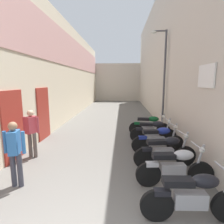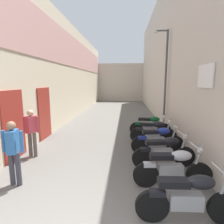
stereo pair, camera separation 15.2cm
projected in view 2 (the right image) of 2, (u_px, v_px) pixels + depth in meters
ground_plane at (113, 123)px, 10.89m from camera, size 37.33×37.33×0.00m
building_left at (72, 72)px, 12.52m from camera, size 0.45×21.33×6.09m
building_right at (161, 58)px, 11.96m from camera, size 0.45×21.33×7.98m
building_far_end at (121, 82)px, 23.94m from camera, size 8.60×2.00×4.66m
motorcycle_nearest at (190, 197)px, 3.15m from camera, size 1.85×0.58×1.04m
motorcycle_second at (173, 167)px, 4.25m from camera, size 1.85×0.58×1.04m
motorcycle_third at (164, 151)px, 5.24m from camera, size 1.84×0.58×1.04m
motorcycle_fourth at (158, 139)px, 6.30m from camera, size 1.84×0.58×1.04m
motorcycle_fifth at (154, 131)px, 7.32m from camera, size 1.85×0.58×1.04m
motorcycle_sixth at (150, 125)px, 8.31m from camera, size 1.85×0.58×1.04m
pedestrian_by_doorway at (13, 149)px, 4.26m from camera, size 0.52×0.38×1.57m
pedestrian_mid_alley at (32, 130)px, 5.93m from camera, size 0.52×0.39×1.57m
street_lamp at (164, 74)px, 8.85m from camera, size 0.79×0.18×4.86m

